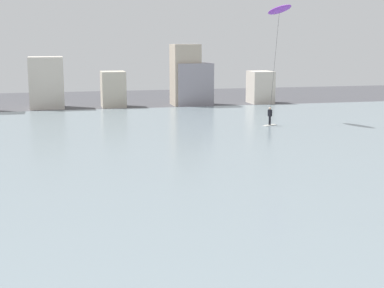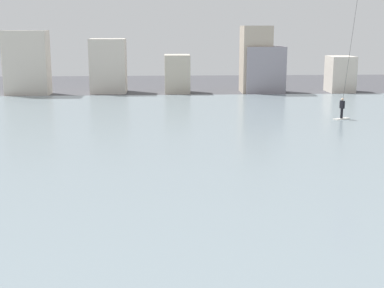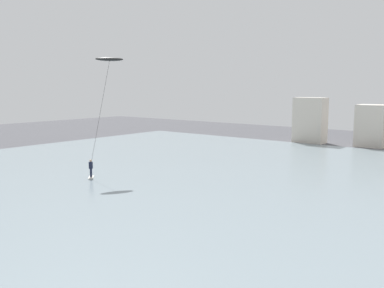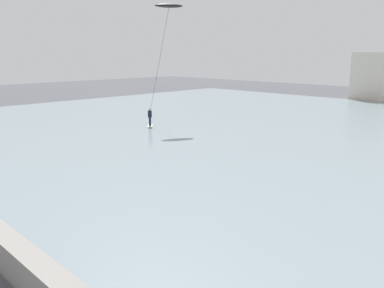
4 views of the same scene
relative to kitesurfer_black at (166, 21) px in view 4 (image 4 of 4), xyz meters
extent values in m
cube|color=gray|center=(18.44, -20.77, -8.84)|extent=(60.00, 0.70, 1.08)
cube|color=beige|center=(5.37, 33.69, -6.02)|extent=(4.49, 2.66, 6.71)
cube|color=silver|center=(0.24, -2.33, -9.24)|extent=(1.33, 1.27, 0.06)
cylinder|color=#191E33|center=(0.24, -2.33, -8.82)|extent=(0.20, 0.20, 0.78)
cube|color=#191E33|center=(0.24, -2.33, -8.13)|extent=(0.39, 0.40, 0.60)
sphere|color=tan|center=(0.24, -2.33, -7.72)|extent=(0.20, 0.20, 0.20)
cylinder|color=#333333|center=(0.10, -0.98, -3.48)|extent=(0.30, 2.73, 9.41)
ellipsoid|color=black|center=(-0.04, 0.37, 1.37)|extent=(1.92, 2.70, 0.40)
camera|label=1|loc=(14.69, -31.49, -1.63)|focal=53.12mm
camera|label=2|loc=(19.50, -24.31, -2.25)|focal=50.43mm
camera|label=3|loc=(30.37, -25.27, -1.26)|focal=39.00mm
camera|label=4|loc=(27.97, -24.71, -2.84)|focal=37.19mm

